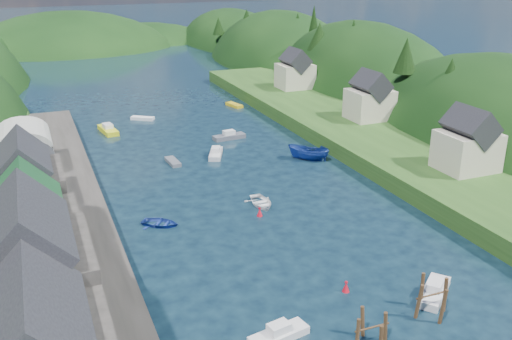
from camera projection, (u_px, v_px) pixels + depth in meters
name	position (u px, v px, depth m)	size (l,w,h in m)	color
ground	(204.00, 149.00, 90.05)	(600.00, 600.00, 0.00)	black
hillside_right	(361.00, 124.00, 130.23)	(36.00, 245.56, 48.00)	black
far_hills	(104.00, 75.00, 201.83)	(103.00, 68.00, 44.00)	black
hill_trees	(179.00, 62.00, 99.15)	(92.63, 148.36, 12.61)	black
quay_left	(58.00, 258.00, 55.19)	(12.00, 110.00, 2.00)	#2D2B28
quayside_buildings	(32.00, 276.00, 40.55)	(8.00, 35.84, 12.90)	#2D2B28
boat_sheds	(25.00, 159.00, 69.47)	(7.00, 21.00, 7.50)	#2D2D30
terrace_right	(374.00, 141.00, 89.78)	(16.00, 120.00, 2.40)	#234719
right_bank_cottages	(364.00, 99.00, 96.44)	(9.00, 59.24, 8.41)	beige
piling_cluster_near	(372.00, 333.00, 44.12)	(3.05, 2.86, 3.25)	#382314
piling_cluster_far	(432.00, 301.00, 47.77)	(3.25, 3.03, 3.82)	#382314
channel_buoy_near	(346.00, 287.00, 51.39)	(0.70, 0.70, 1.10)	#B40E1D
channel_buoy_far	(260.00, 212.00, 66.44)	(0.70, 0.70, 1.10)	#B40E1D
moored_boats	(241.00, 194.00, 71.13)	(35.46, 89.26, 2.39)	#545961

